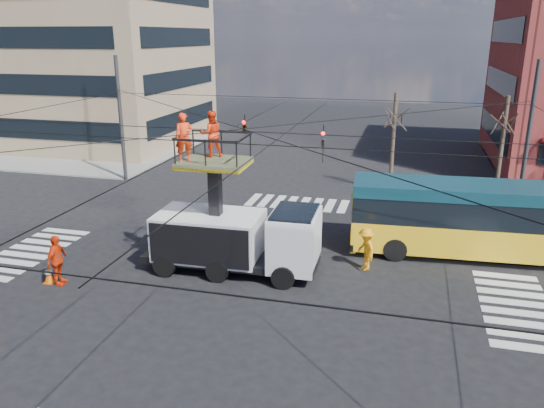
{
  "coord_description": "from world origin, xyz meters",
  "views": [
    {
      "loc": [
        5.87,
        -18.29,
        9.16
      ],
      "look_at": [
        0.7,
        1.56,
        2.61
      ],
      "focal_mm": 35.0,
      "sensor_mm": 36.0,
      "label": 1
    }
  ],
  "objects": [
    {
      "name": "crosswalks",
      "position": [
        0.0,
        0.0,
        0.01
      ],
      "size": [
        22.4,
        22.4,
        0.02
      ],
      "primitive_type": null,
      "color": "silver",
      "rests_on": "ground"
    },
    {
      "name": "city_bus",
      "position": [
        9.95,
        4.6,
        1.73
      ],
      "size": [
        12.67,
        3.4,
        3.2
      ],
      "rotation": [
        0.0,
        0.0,
        0.06
      ],
      "color": "gold",
      "rests_on": "ground"
    },
    {
      "name": "tree_a",
      "position": [
        5.0,
        13.5,
        4.63
      ],
      "size": [
        2.0,
        2.0,
        6.0
      ],
      "color": "#382B21",
      "rests_on": "ground"
    },
    {
      "name": "traffic_cone",
      "position": [
        -7.19,
        -2.42,
        0.35
      ],
      "size": [
        0.36,
        0.36,
        0.69
      ],
      "primitive_type": "cone",
      "color": "#FF630A",
      "rests_on": "ground"
    },
    {
      "name": "flagger",
      "position": [
        4.54,
        1.91,
        0.89
      ],
      "size": [
        1.17,
        1.33,
        1.78
      ],
      "primitive_type": "imported",
      "rotation": [
        0.0,
        0.0,
        -1.02
      ],
      "color": "orange",
      "rests_on": "ground"
    },
    {
      "name": "sidewalk_nw",
      "position": [
        -21.0,
        21.0,
        0.06
      ],
      "size": [
        18.0,
        18.0,
        0.12
      ],
      "primitive_type": "cube",
      "color": "slate",
      "rests_on": "ground"
    },
    {
      "name": "overhead_network",
      "position": [
        -0.07,
        0.4,
        4.29
      ],
      "size": [
        24.24,
        24.24,
        8.0
      ],
      "color": "#2D2D30",
      "rests_on": "ground"
    },
    {
      "name": "ground",
      "position": [
        0.0,
        0.0,
        0.0
      ],
      "size": [
        120.0,
        120.0,
        0.0
      ],
      "primitive_type": "plane",
      "color": "black",
      "rests_on": "ground"
    },
    {
      "name": "worker_ground",
      "position": [
        -6.71,
        -2.44,
        1.0
      ],
      "size": [
        0.57,
        1.2,
        2.0
      ],
      "primitive_type": "imported",
      "rotation": [
        0.0,
        0.0,
        1.64
      ],
      "color": "#FF3E10",
      "rests_on": "ground"
    },
    {
      "name": "tree_b",
      "position": [
        11.0,
        13.5,
        4.63
      ],
      "size": [
        2.0,
        2.0,
        6.0
      ],
      "color": "#382B21",
      "rests_on": "ground"
    },
    {
      "name": "utility_truck",
      "position": [
        -0.54,
        0.5,
        2.08
      ],
      "size": [
        7.06,
        2.8,
        6.41
      ],
      "rotation": [
        0.0,
        0.0,
        0.03
      ],
      "color": "black",
      "rests_on": "ground"
    }
  ]
}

